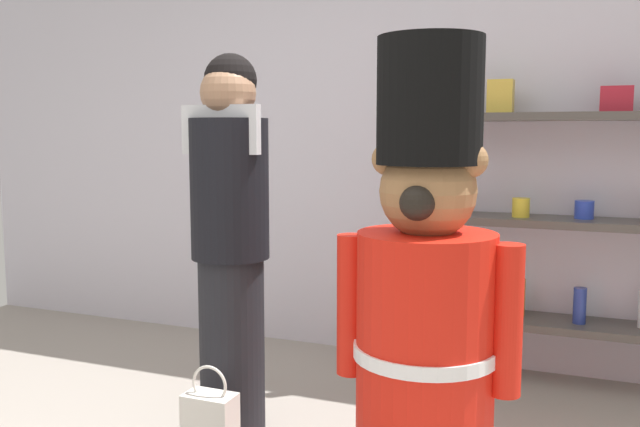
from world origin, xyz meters
TOP-DOWN VIEW (x-y plane):
  - back_wall at (0.00, 2.20)m, footprint 6.40×0.12m
  - merchandise_shelf at (0.73, 1.98)m, footprint 1.27×0.35m
  - teddy_bear_guard at (0.38, 0.67)m, footprint 0.67×0.52m
  - person_shopper at (-0.49, 0.82)m, footprint 0.35×0.33m

SIDE VIEW (x-z plane):
  - teddy_bear_guard at x=0.38m, z-range -0.10..1.54m
  - person_shopper at x=-0.49m, z-range 0.05..1.68m
  - merchandise_shelf at x=0.73m, z-range -0.01..1.77m
  - back_wall at x=0.00m, z-range 0.00..2.60m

